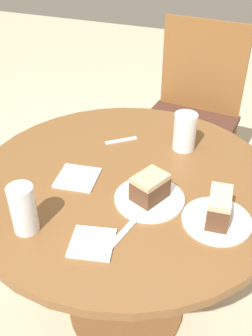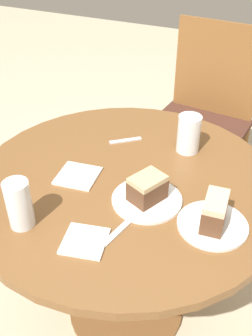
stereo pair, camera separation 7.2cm
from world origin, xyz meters
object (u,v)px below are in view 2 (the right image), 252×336
plate_near (147,200)px  cake_slice_near (147,188)px  plate_far (212,225)px  cake_slice_far (215,212)px  glass_water (19,206)px  chair (203,115)px  glass_lemonade (188,136)px

plate_near → cake_slice_near: 0.04m
plate_near → plate_far: 0.21m
plate_near → plate_far: bearing=-6.1°
cake_slice_far → glass_water: size_ratio=0.80×
cake_slice_far → glass_water: (-0.49, -0.22, 0.01)m
plate_near → cake_slice_far: size_ratio=1.82×
plate_near → chair: bearing=94.9°
chair → cake_slice_far: chair is taller
plate_far → cake_slice_near: bearing=173.9°
cake_slice_near → chair: bearing=94.9°
cake_slice_far → glass_lemonade: bearing=118.2°
plate_near → glass_lemonade: size_ratio=1.56×
chair → glass_lemonade: chair is taller
plate_near → cake_slice_far: bearing=-6.1°
glass_lemonade → cake_slice_near: bearing=-93.9°
plate_far → cake_slice_near: cake_slice_near is taller
plate_near → glass_water: glass_water is taller
plate_near → cake_slice_far: (0.21, -0.02, 0.05)m
plate_far → cake_slice_far: cake_slice_far is taller
plate_far → glass_lemonade: size_ratio=1.45×
chair → glass_water: chair is taller
chair → plate_near: bearing=-79.8°
plate_near → glass_lemonade: (0.02, 0.33, 0.06)m
chair → cake_slice_near: bearing=-79.8°
plate_near → glass_lemonade: bearing=86.1°
plate_near → glass_water: bearing=-139.2°
chair → glass_lemonade: size_ratio=6.97×
glass_water → plate_far: bearing=24.2°
cake_slice_far → glass_lemonade: size_ratio=0.86×
plate_far → glass_water: glass_water is taller
chair → glass_lemonade: 0.71m
cake_slice_near → cake_slice_far: (0.21, -0.02, 0.00)m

